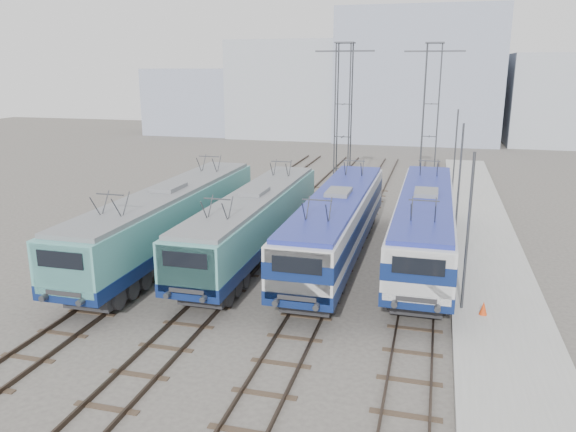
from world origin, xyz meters
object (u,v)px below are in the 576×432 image
Objects in this scene: locomotive_center_left at (254,220)px; mast_front at (468,236)px; catenary_tower_west at (343,115)px; safety_cone at (483,308)px; locomotive_far_left at (169,217)px; locomotive_center_right at (337,220)px; locomotive_far_right at (424,221)px; mast_rear at (455,153)px; mast_mid at (459,181)px; catenary_tower_east at (431,115)px.

locomotive_center_left is 2.54× the size of mast_front.
safety_cone is at bearing -65.26° from catenary_tower_west.
safety_cone is at bearing -13.91° from locomotive_far_left.
locomotive_far_right reaches higher than locomotive_center_right.
mast_rear is 24.67m from safety_cone.
mast_mid reaches higher than locomotive_center_right.
locomotive_far_right is 7.55m from safety_cone.
locomotive_far_left is 2.69× the size of mast_mid.
mast_mid is at bearing -90.00° from mast_rear.
locomotive_center_left is at bearing 14.12° from locomotive_far_left.
locomotive_far_left is 32.72× the size of safety_cone.
locomotive_center_right is 9.31m from mast_mid.
catenary_tower_east reaches higher than locomotive_far_right.
catenary_tower_west is at bearing 98.70° from locomotive_center_right.
catenary_tower_west reaches higher than mast_rear.
mast_front is at bearing -90.00° from mast_rear.
locomotive_center_right is 9.38m from safety_cone.
locomotive_center_left is 19.92m from catenary_tower_east.
mast_rear is at bearing 60.71° from locomotive_center_left.
locomotive_far_right is at bearing 11.83° from locomotive_far_left.
catenary_tower_east is at bearing 95.45° from mast_front.
mast_front and mast_mid have the same top height.
locomotive_far_right is 2.62× the size of mast_mid.
locomotive_center_left is 16.13m from catenary_tower_west.
locomotive_far_left is at bearing -168.92° from locomotive_center_right.
catenary_tower_east is at bearing 63.23° from locomotive_center_left.
mast_rear is at bearing 91.96° from safety_cone.
catenary_tower_west reaches higher than mast_front.
catenary_tower_west is (-6.75, 13.65, 4.31)m from locomotive_far_right.
locomotive_far_left is 16.77m from safety_cone.
locomotive_center_left is 1.48× the size of catenary_tower_east.
catenary_tower_west is (6.75, 16.47, 4.30)m from locomotive_far_left.
mast_mid is (0.00, 12.00, 0.00)m from mast_front.
catenary_tower_east is at bearing 90.92° from locomotive_far_right.
catenary_tower_west reaches higher than mast_mid.
locomotive_far_left reaches higher than safety_cone.
locomotive_center_right is at bearing -108.75° from mast_rear.
locomotive_center_left is 30.86× the size of safety_cone.
mast_front is (10.85, -4.66, 1.28)m from locomotive_center_left.
locomotive_far_left is 4.64m from locomotive_center_left.
locomotive_center_left is (4.50, 1.13, -0.12)m from locomotive_far_left.
catenary_tower_east is (4.25, 16.71, 4.31)m from locomotive_center_right.
locomotive_center_right is 15.49m from catenary_tower_west.
mast_front reaches higher than safety_cone.
mast_mid is (2.10, -10.00, -3.14)m from catenary_tower_east.
mast_mid is (15.35, 8.47, 1.16)m from locomotive_far_left.
mast_front is at bearing 150.04° from safety_cone.
mast_rear is at bearing 53.14° from locomotive_far_left.
mast_mid is (10.85, 7.34, 1.28)m from locomotive_center_left.
locomotive_far_left is 17.57m from mast_mid.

